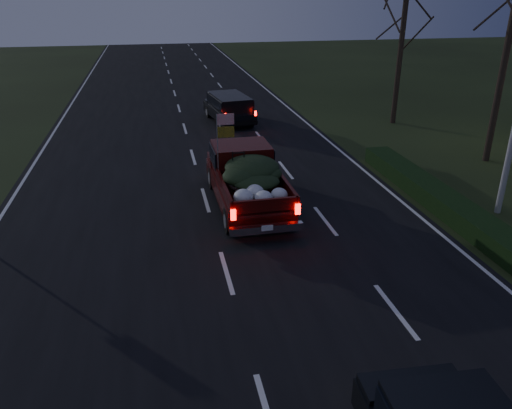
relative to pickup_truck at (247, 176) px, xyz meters
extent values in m
plane|color=black|center=(-1.36, -4.31, -1.08)|extent=(120.00, 120.00, 0.00)
cube|color=black|center=(-1.36, -4.31, -1.07)|extent=(14.00, 120.00, 0.02)
cube|color=black|center=(6.44, -1.31, -0.78)|extent=(1.00, 10.00, 0.60)
cylinder|color=black|center=(11.14, 2.69, 3.17)|extent=(0.28, 0.28, 8.50)
cylinder|color=black|center=(10.14, 9.69, 2.42)|extent=(0.28, 0.28, 7.00)
cube|color=#3D0A08|center=(0.00, 0.02, -0.45)|extent=(2.16, 5.32, 0.58)
cube|color=#3D0A08|center=(-0.01, 0.98, 0.35)|extent=(1.98, 1.71, 0.95)
cube|color=black|center=(-0.01, 0.98, 0.46)|extent=(2.08, 1.61, 0.58)
cube|color=#3D0A08|center=(0.01, -1.35, -0.13)|extent=(1.99, 2.98, 0.06)
ellipsoid|color=black|center=(0.06, -0.82, 0.35)|extent=(1.71, 1.92, 0.64)
cylinder|color=gray|center=(-0.96, 0.02, 1.09)|extent=(0.03, 0.03, 2.12)
cube|color=red|center=(-0.67, 0.02, 1.97)|extent=(0.55, 0.03, 0.36)
cube|color=gold|center=(-0.67, 0.02, 1.55)|extent=(0.55, 0.03, 0.36)
cube|color=black|center=(1.18, 11.67, -0.52)|extent=(2.39, 4.58, 0.55)
cube|color=black|center=(1.21, 11.44, 0.10)|extent=(2.13, 3.39, 0.73)
cube|color=black|center=(1.21, 11.44, 0.18)|extent=(2.20, 3.32, 0.44)
camera|label=1|loc=(-2.89, -15.61, 5.84)|focal=35.00mm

